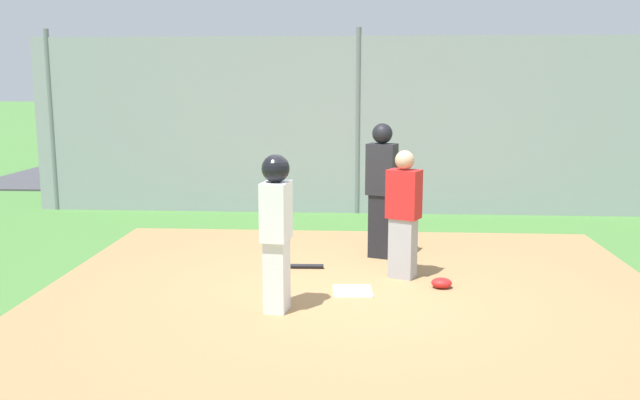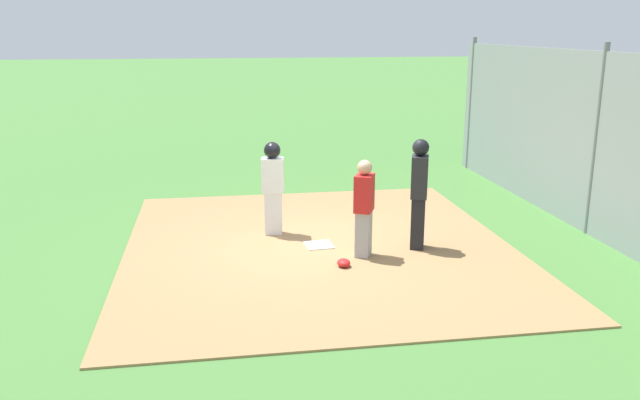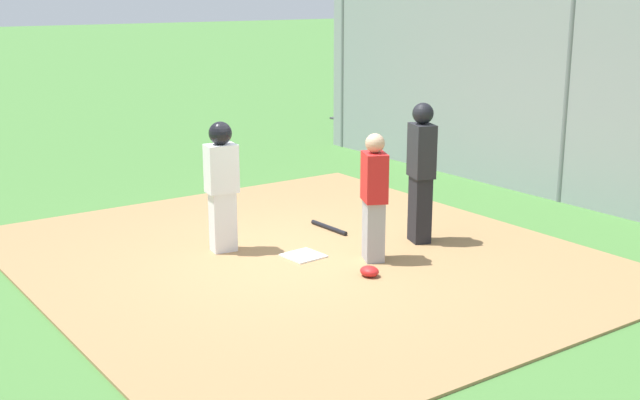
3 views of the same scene
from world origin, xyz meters
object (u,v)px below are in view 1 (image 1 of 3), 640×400
object	(u,v)px
baseball_bat	(295,266)
parked_car_silver	(150,150)
runner	(276,223)
umpire	(382,187)
catcher	(404,213)
home_plate	(352,291)
parked_car_red	(259,151)
catcher_mask	(442,283)

from	to	relation	value
baseball_bat	parked_car_silver	distance (m)	10.37
runner	umpire	bearing A→B (deg)	71.52
catcher	runner	xyz separation A→B (m)	(1.38, 1.31, 0.13)
runner	parked_car_silver	size ratio (longest dim) A/B	0.38
home_plate	baseball_bat	world-z (taller)	baseball_bat
home_plate	parked_car_silver	distance (m)	11.56
baseball_bat	umpire	bearing A→B (deg)	28.59
home_plate	parked_car_red	xyz separation A→B (m)	(2.61, -10.08, 0.57)
baseball_bat	parked_car_red	world-z (taller)	parked_car_red
catcher_mask	umpire	bearing A→B (deg)	-63.79
catcher	runner	world-z (taller)	runner
catcher	umpire	size ratio (longest dim) A/B	0.86
catcher	umpire	distance (m)	1.02
catcher	parked_car_silver	distance (m)	11.32
runner	catcher_mask	bearing A→B (deg)	34.54
catcher	umpire	world-z (taller)	umpire
baseball_bat	catcher_mask	xyz separation A→B (m)	(-1.80, 0.72, 0.03)
home_plate	catcher_mask	distance (m)	1.06
home_plate	umpire	xyz separation A→B (m)	(-0.36, -1.60, 0.96)
home_plate	umpire	world-z (taller)	umpire
baseball_bat	catcher	bearing A→B (deg)	-15.01
baseball_bat	parked_car_silver	bearing A→B (deg)	115.62
baseball_bat	parked_car_silver	xyz separation A→B (m)	(4.77, -9.19, 0.55)
runner	parked_car_red	xyz separation A→B (m)	(1.83, -10.77, -0.36)
runner	parked_car_red	distance (m)	10.93
catcher	catcher_mask	distance (m)	0.96
baseball_bat	parked_car_red	bearing A→B (deg)	99.63
catcher	catcher_mask	bearing A→B (deg)	72.45
home_plate	catcher_mask	world-z (taller)	catcher_mask
baseball_bat	parked_car_red	xyz separation A→B (m)	(1.85, -9.14, 0.55)
umpire	parked_car_red	world-z (taller)	umpire
home_plate	umpire	size ratio (longest dim) A/B	0.24
umpire	parked_car_silver	world-z (taller)	umpire
runner	baseball_bat	xyz separation A→B (m)	(-0.02, -1.63, -0.91)
runner	parked_car_red	bearing A→B (deg)	107.60
runner	catcher	bearing A→B (deg)	51.51
umpire	parked_car_red	distance (m)	9.00
home_plate	catcher_mask	size ratio (longest dim) A/B	1.83
baseball_bat	catcher_mask	world-z (taller)	catcher_mask
runner	parked_car_silver	bearing A→B (deg)	121.65
baseball_bat	parked_car_silver	world-z (taller)	parked_car_silver
home_plate	catcher_mask	bearing A→B (deg)	-168.09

